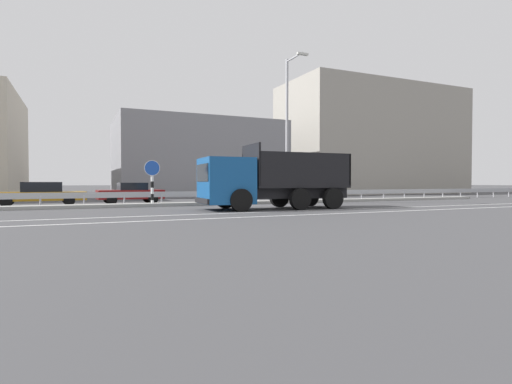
% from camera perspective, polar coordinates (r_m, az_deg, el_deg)
% --- Properties ---
extents(ground_plane, '(320.00, 320.00, 0.00)m').
position_cam_1_polar(ground_plane, '(22.03, -0.85, -2.06)').
color(ground_plane, '#424244').
extents(lane_strip_0, '(71.72, 0.16, 0.01)m').
position_cam_1_polar(lane_strip_0, '(18.49, 5.43, -2.72)').
color(lane_strip_0, silver).
rests_on(lane_strip_0, ground_plane).
extents(lane_strip_1, '(71.72, 0.16, 0.01)m').
position_cam_1_polar(lane_strip_1, '(16.76, 8.90, -3.16)').
color(lane_strip_1, silver).
rests_on(lane_strip_1, ground_plane).
extents(median_island, '(39.45, 1.10, 0.18)m').
position_cam_1_polar(median_island, '(24.01, -2.90, -1.56)').
color(median_island, gray).
rests_on(median_island, ground_plane).
extents(median_guardrail, '(71.72, 0.09, 0.78)m').
position_cam_1_polar(median_guardrail, '(25.16, -3.95, -0.33)').
color(median_guardrail, '#9EA0A5').
rests_on(median_guardrail, ground_plane).
extents(dump_truck, '(7.70, 2.94, 3.19)m').
position_cam_1_polar(dump_truck, '(19.62, 0.12, 1.19)').
color(dump_truck, '#144C8C').
rests_on(dump_truck, ground_plane).
extents(median_road_sign, '(0.86, 0.16, 2.54)m').
position_cam_1_polar(median_road_sign, '(22.65, -14.61, 1.50)').
color(median_road_sign, white).
rests_on(median_road_sign, ground_plane).
extents(street_lamp_1, '(0.70, 2.09, 9.08)m').
position_cam_1_polar(street_lamp_1, '(25.47, 4.60, 9.71)').
color(street_lamp_1, '#ADADB2').
rests_on(street_lamp_1, ground_plane).
extents(parked_car_3, '(4.98, 2.08, 1.34)m').
position_cam_1_polar(parked_car_3, '(25.55, -28.53, -0.22)').
color(parked_car_3, '#B27A14').
rests_on(parked_car_3, ground_plane).
extents(parked_car_4, '(3.98, 1.99, 1.30)m').
position_cam_1_polar(parked_car_4, '(25.96, -17.44, -0.11)').
color(parked_car_4, maroon).
rests_on(parked_car_4, ground_plane).
extents(background_building_1, '(15.22, 10.69, 7.15)m').
position_cam_1_polar(background_building_1, '(39.74, -8.47, 4.64)').
color(background_building_1, gray).
rests_on(background_building_1, ground_plane).
extents(background_building_2, '(21.78, 10.14, 12.61)m').
position_cam_1_polar(background_building_2, '(50.62, 16.28, 7.00)').
color(background_building_2, gray).
rests_on(background_building_2, ground_plane).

